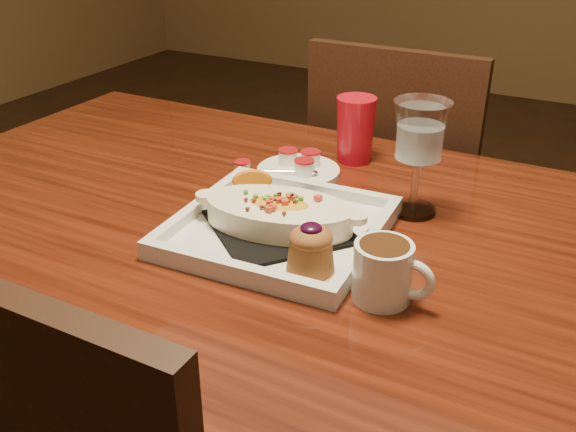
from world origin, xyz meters
The scene contains 8 objects.
table centered at (0.00, 0.00, 0.65)m, with size 1.50×0.90×0.75m.
chair_far centered at (0.00, 0.63, 0.51)m, with size 0.42×0.42×0.93m.
plate centered at (0.02, -0.04, 0.78)m, with size 0.32×0.32×0.08m.
coffee_mug centered at (0.22, -0.12, 0.79)m, with size 0.11×0.08×0.08m.
goblet centered at (0.17, 0.15, 0.88)m, with size 0.09×0.09×0.19m.
saucer centered at (-0.07, 0.19, 0.76)m, with size 0.16×0.16×0.11m.
creamer_loose centered at (-0.17, 0.15, 0.76)m, with size 0.03×0.03×0.02m.
red_tumbler centered at (0.00, 0.31, 0.81)m, with size 0.08×0.08×0.13m, color red.
Camera 1 is at (0.44, -0.80, 1.24)m, focal length 40.00 mm.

